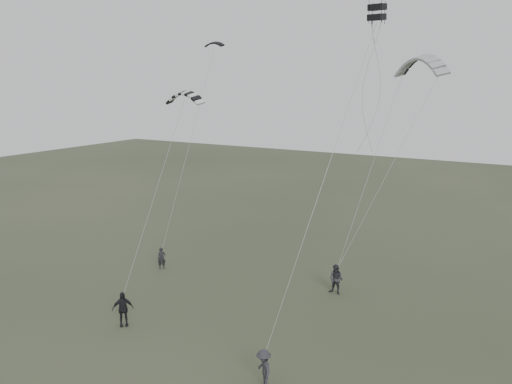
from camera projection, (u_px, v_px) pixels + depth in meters
The scene contains 9 objects.
ground at pixel (202, 325), 27.66m from camera, with size 140.00×140.00×0.00m, color #323B28.
flyer_left at pixel (162, 258), 35.83m from camera, with size 0.58×0.38×1.58m, color black.
flyer_right at pixel (336, 279), 31.54m from camera, with size 0.93×0.73×1.92m, color #28292E.
flyer_center at pixel (123, 309), 27.37m from camera, with size 1.15×0.48×1.96m, color black.
flyer_far at pixel (264, 369), 21.75m from camera, with size 1.16×0.67×1.79m, color #2B2A30.
kite_dark_small at pixel (214, 43), 36.55m from camera, with size 1.48×0.44×0.50m, color black, non-canonical shape.
kite_pale_large at pixel (421, 57), 31.77m from camera, with size 4.26×0.96×1.72m, color #9A9C9E, non-canonical shape.
kite_striped at pixel (184, 93), 30.16m from camera, with size 2.60×0.65×1.06m, color black, non-canonical shape.
kite_box at pixel (377, 12), 22.92m from camera, with size 0.67×0.67×0.73m, color black, non-canonical shape.
Camera 1 is at (15.17, -20.65, 13.09)m, focal length 35.00 mm.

